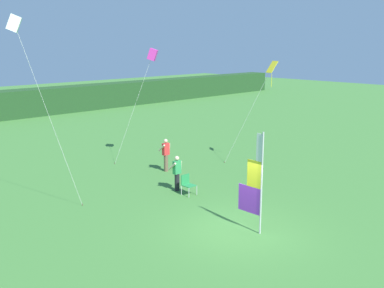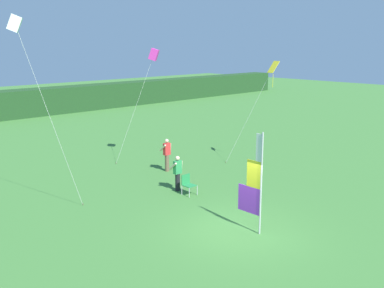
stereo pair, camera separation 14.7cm
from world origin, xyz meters
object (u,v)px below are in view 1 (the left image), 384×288
at_px(person_mid_field, 166,154).
at_px(kite_white_box_0, 15,25).
at_px(banner_flag, 255,184).
at_px(kite_magenta_box_2, 152,55).
at_px(person_near_banner, 177,172).
at_px(folding_chair, 187,183).
at_px(kite_yellow_diamond_3, 269,73).

xyz_separation_m(person_mid_field, kite_white_box_0, (-7.70, -0.75, 6.25)).
xyz_separation_m(banner_flag, kite_magenta_box_2, (3.49, 9.74, 4.16)).
bearing_deg(person_near_banner, folding_chair, -91.67).
height_order(person_near_banner, person_mid_field, person_mid_field).
bearing_deg(banner_flag, kite_yellow_diamond_3, 33.84).
bearing_deg(folding_chair, kite_white_box_0, 155.86).
xyz_separation_m(person_mid_field, folding_chair, (-1.72, -3.43, -0.41)).
xyz_separation_m(folding_chair, kite_yellow_diamond_3, (6.46, 0.54, 4.47)).
bearing_deg(folding_chair, person_mid_field, 63.28).
height_order(folding_chair, kite_magenta_box_2, kite_magenta_box_2).
bearing_deg(person_mid_field, kite_magenta_box_2, 68.70).
bearing_deg(kite_white_box_0, banner_flag, -55.58).
bearing_deg(kite_magenta_box_2, kite_white_box_0, -163.08).
distance_m(folding_chair, kite_white_box_0, 9.34).
height_order(person_mid_field, kite_white_box_0, kite_white_box_0).
xyz_separation_m(kite_magenta_box_2, kite_yellow_diamond_3, (4.03, -4.70, -0.92)).
relative_size(person_near_banner, kite_white_box_0, 0.21).
bearing_deg(kite_magenta_box_2, person_near_banner, -117.98).
height_order(kite_white_box_0, kite_magenta_box_2, kite_white_box_0).
bearing_deg(kite_yellow_diamond_3, person_mid_field, 148.62).
bearing_deg(folding_chair, person_near_banner, 88.33).
distance_m(person_near_banner, kite_yellow_diamond_3, 7.64).
distance_m(kite_white_box_0, kite_yellow_diamond_3, 12.81).
bearing_deg(kite_yellow_diamond_3, person_near_banner, 178.56).
relative_size(person_near_banner, kite_yellow_diamond_3, 0.29).
bearing_deg(person_near_banner, banner_flag, -101.71).
xyz_separation_m(person_near_banner, kite_yellow_diamond_3, (6.44, -0.16, 4.12)).
bearing_deg(kite_yellow_diamond_3, banner_flag, -146.16).
xyz_separation_m(banner_flag, kite_white_box_0, (-4.92, 7.18, 5.43)).
bearing_deg(person_mid_field, kite_white_box_0, -174.47).
bearing_deg(banner_flag, kite_white_box_0, 124.42).
relative_size(banner_flag, person_near_banner, 2.25).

